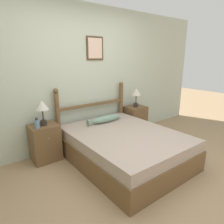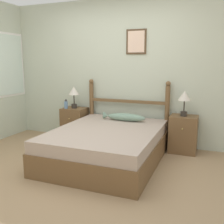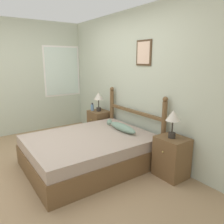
{
  "view_description": "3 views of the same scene",
  "coord_description": "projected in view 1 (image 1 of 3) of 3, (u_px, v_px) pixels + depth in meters",
  "views": [
    {
      "loc": [
        -1.74,
        -1.55,
        1.65
      ],
      "look_at": [
        0.24,
        1.05,
        0.74
      ],
      "focal_mm": 32.0,
      "sensor_mm": 36.0,
      "label": 1
    },
    {
      "loc": [
        1.64,
        -2.77,
        1.46
      ],
      "look_at": [
        0.14,
        1.05,
        0.67
      ],
      "focal_mm": 42.0,
      "sensor_mm": 36.0,
      "label": 2
    },
    {
      "loc": [
        3.12,
        -0.91,
        1.69
      ],
      "look_at": [
        0.15,
        1.17,
        0.81
      ],
      "focal_mm": 35.0,
      "sensor_mm": 36.0,
      "label": 3
    }
  ],
  "objects": [
    {
      "name": "nightstand_right",
      "position": [
        135.0,
        120.0,
        4.41
      ],
      "size": [
        0.43,
        0.39,
        0.6
      ],
      "color": "brown",
      "rests_on": "ground_plane"
    },
    {
      "name": "ground_plane",
      "position": [
        145.0,
        185.0,
        2.64
      ],
      "size": [
        16.0,
        16.0,
        0.0
      ],
      "primitive_type": "plane",
      "color": "#9E7F5B"
    },
    {
      "name": "bottle",
      "position": [
        37.0,
        124.0,
        2.99
      ],
      "size": [
        0.07,
        0.07,
        0.17
      ],
      "color": "#668CB2",
      "rests_on": "nightstand_left"
    },
    {
      "name": "table_lamp_right",
      "position": [
        136.0,
        93.0,
        4.23
      ],
      "size": [
        0.2,
        0.2,
        0.4
      ],
      "color": "#2D2823",
      "rests_on": "nightstand_right"
    },
    {
      "name": "table_lamp_left",
      "position": [
        42.0,
        107.0,
        3.07
      ],
      "size": [
        0.2,
        0.2,
        0.4
      ],
      "color": "#2D2823",
      "rests_on": "nightstand_left"
    },
    {
      "name": "fish_pillow",
      "position": [
        105.0,
        119.0,
        3.64
      ],
      "size": [
        0.73,
        0.16,
        0.13
      ],
      "color": "gray",
      "rests_on": "bed"
    },
    {
      "name": "headboard",
      "position": [
        93.0,
        112.0,
        3.84
      ],
      "size": [
        1.5,
        0.08,
        1.14
      ],
      "color": "brown",
      "rests_on": "ground_plane"
    },
    {
      "name": "bed",
      "position": [
        124.0,
        147.0,
        3.23
      ],
      "size": [
        1.49,
        1.94,
        0.49
      ],
      "color": "brown",
      "rests_on": "ground_plane"
    },
    {
      "name": "nightstand_left",
      "position": [
        45.0,
        143.0,
        3.24
      ],
      "size": [
        0.43,
        0.39,
        0.6
      ],
      "color": "brown",
      "rests_on": "ground_plane"
    },
    {
      "name": "wall_back",
      "position": [
        79.0,
        78.0,
        3.63
      ],
      "size": [
        6.4,
        0.08,
        2.55
      ],
      "color": "beige",
      "rests_on": "ground_plane"
    }
  ]
}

